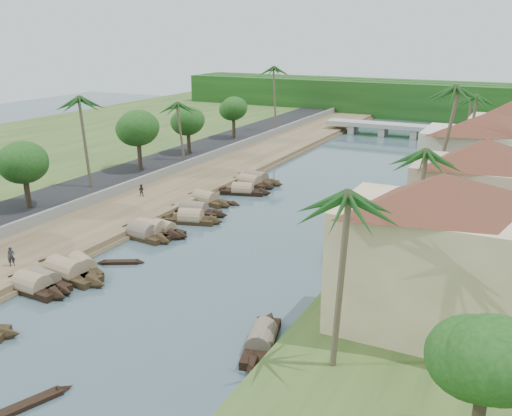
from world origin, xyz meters
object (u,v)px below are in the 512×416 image
at_px(building_near, 436,252).
at_px(sampan_1, 32,287).
at_px(bridge, 399,128).
at_px(person_near, 11,257).

relative_size(building_near, sampan_1, 1.94).
xyz_separation_m(bridge, person_near, (-13.94, -78.38, -0.10)).
distance_m(bridge, building_near, 76.54).
distance_m(building_near, sampan_1, 30.22).
bearing_deg(sampan_1, building_near, 14.44).
xyz_separation_m(sampan_1, person_near, (-3.92, 1.60, 1.21)).
distance_m(bridge, sampan_1, 80.61).
bearing_deg(building_near, person_near, -172.43).
xyz_separation_m(bridge, sampan_1, (-10.02, -79.98, -1.31)).
relative_size(sampan_1, person_near, 4.62).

